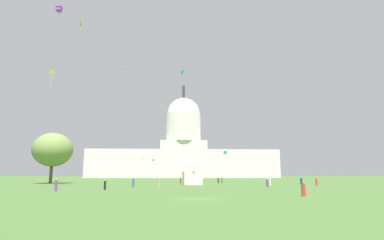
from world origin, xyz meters
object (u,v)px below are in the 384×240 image
object	(u,v)px
capitol_building	(183,151)
kite_gold_mid	(52,74)
kite_yellow_low	(143,159)
person_tan_aisle_center	(159,183)
event_tent	(192,170)
tree_west_far	(53,150)
person_black_edge_west	(218,180)
kite_turquoise_low	(225,153)
person_navy_front_center	(301,181)
kite_violet_high	(59,8)
kite_lime_low	(145,154)
person_maroon_front_right	(184,180)
person_olive_near_tree_east	(222,180)
person_red_back_left	(303,190)
person_denim_back_right	(133,183)
kite_green_high	(182,72)
kite_orange_high	(81,24)
person_purple_near_tree_west	(267,183)
person_white_front_left	(270,182)
person_maroon_back_center	(181,180)
kite_magenta_mid	(144,122)
kite_pink_high	(123,68)
person_black_lawn_far_right	(105,185)
kite_blue_low	(153,160)
person_purple_near_tent	(56,185)
person_red_deep_crowd	(316,182)

from	to	relation	value
capitol_building	kite_gold_mid	bearing A→B (deg)	-103.64
kite_yellow_low	person_tan_aisle_center	bearing A→B (deg)	43.65
event_tent	kite_yellow_low	size ratio (longest dim) A/B	2.04
tree_west_far	person_black_edge_west	size ratio (longest dim) A/B	8.39
person_tan_aisle_center	kite_turquoise_low	bearing A→B (deg)	-81.51
person_navy_front_center	person_tan_aisle_center	world-z (taller)	person_navy_front_center
kite_violet_high	kite_lime_low	bearing A→B (deg)	89.75
person_maroon_front_right	kite_yellow_low	xyz separation A→B (m)	(-15.02, 51.85, 7.89)
person_olive_near_tree_east	person_navy_front_center	bearing A→B (deg)	-110.85
kite_turquoise_low	person_red_back_left	bearing A→B (deg)	22.07
person_denim_back_right	person_maroon_front_right	world-z (taller)	person_maroon_front_right
person_olive_near_tree_east	kite_yellow_low	distance (m)	55.68
tree_west_far	kite_green_high	size ratio (longest dim) A/B	9.12
capitol_building	person_denim_back_right	world-z (taller)	capitol_building
person_denim_back_right	kite_gold_mid	distance (m)	32.09
tree_west_far	kite_orange_high	distance (m)	40.33
person_olive_near_tree_east	kite_gold_mid	bearing A→B (deg)	110.47
person_tan_aisle_center	kite_violet_high	distance (m)	41.99
person_navy_front_center	person_maroon_front_right	bearing A→B (deg)	103.92
person_black_edge_west	kite_orange_high	size ratio (longest dim) A/B	0.51
person_tan_aisle_center	person_purple_near_tree_west	bearing A→B (deg)	-157.53
person_white_front_left	person_maroon_back_center	world-z (taller)	person_white_front_left
kite_lime_low	kite_magenta_mid	xyz separation A→B (m)	(1.64, -29.77, 13.14)
person_maroon_back_center	kite_magenta_mid	bearing A→B (deg)	-168.64
person_maroon_back_center	kite_pink_high	world-z (taller)	kite_pink_high
person_black_lawn_far_right	kite_violet_high	world-z (taller)	kite_violet_high
person_black_lawn_far_right	kite_orange_high	world-z (taller)	kite_orange_high
kite_violet_high	kite_pink_high	xyz separation A→B (m)	(1.66, 74.96, 12.89)
kite_gold_mid	kite_blue_low	bearing A→B (deg)	-107.56
kite_green_high	kite_blue_low	xyz separation A→B (m)	(-12.97, 57.70, -29.25)
person_purple_near_tree_west	kite_lime_low	distance (m)	122.17
kite_violet_high	person_olive_near_tree_east	bearing A→B (deg)	32.27
person_white_front_left	kite_orange_high	distance (m)	73.16
kite_gold_mid	kite_turquoise_low	bearing A→B (deg)	-142.94
tree_west_far	kite_magenta_mid	world-z (taller)	kite_magenta_mid
person_tan_aisle_center	kite_orange_high	size ratio (longest dim) A/B	0.48
person_purple_near_tent	person_navy_front_center	bearing A→B (deg)	171.11
person_maroon_back_center	event_tent	bearing A→B (deg)	5.51
person_purple_near_tree_west	kite_lime_low	bearing A→B (deg)	-97.38
person_red_back_left	kite_lime_low	distance (m)	146.30
person_navy_front_center	person_tan_aisle_center	bearing A→B (deg)	132.36
kite_yellow_low	kite_turquoise_low	xyz separation A→B (m)	(31.58, -16.30, 1.51)
capitol_building	event_tent	size ratio (longest dim) A/B	18.92
person_navy_front_center	person_black_edge_west	bearing A→B (deg)	80.02
person_tan_aisle_center	kite_yellow_low	xyz separation A→B (m)	(-9.51, 67.86, 8.07)
kite_magenta_mid	kite_violet_high	bearing A→B (deg)	49.83
person_navy_front_center	person_maroon_front_right	world-z (taller)	person_maroon_front_right
event_tent	kite_pink_high	world-z (taller)	kite_pink_high
capitol_building	person_red_deep_crowd	xyz separation A→B (m)	(23.10, -146.62, -16.91)
person_black_lawn_far_right	kite_blue_low	world-z (taller)	kite_blue_low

